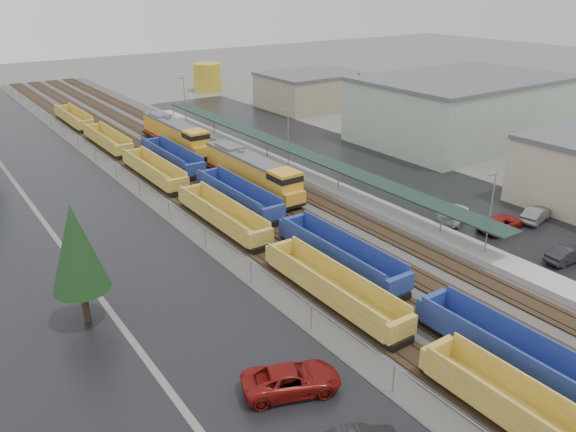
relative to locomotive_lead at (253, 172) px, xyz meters
name	(u,v)px	position (x,y,z in m)	size (l,w,h in m)	color
ballast_strip	(187,164)	(-2.00, 13.62, -2.21)	(20.00, 160.00, 0.08)	#302D2B
trackbed	(187,163)	(-2.00, 13.62, -2.09)	(14.60, 160.00, 0.22)	black
west_parking_lot	(71,186)	(-17.00, 13.62, -2.24)	(10.00, 160.00, 0.02)	black
east_commuter_lot	(345,158)	(17.00, 3.62, -2.24)	(16.00, 100.00, 0.02)	black
station_platform	(288,165)	(7.50, 3.63, -1.51)	(3.00, 80.00, 8.00)	#9E9B93
chainlink_fence	(119,169)	(-11.50, 12.06, -0.64)	(0.08, 160.04, 2.02)	gray
industrial_buildings	(462,116)	(35.76, -0.53, 2.00)	(32.52, 75.30, 9.50)	gray
distant_hills	(122,45)	(42.79, 164.30, -2.25)	(301.00, 140.00, 25.20)	#475844
tree_west_near	(76,248)	(-24.00, -16.38, 3.57)	(3.96, 3.96, 9.00)	#332316
tree_east	(358,95)	(26.00, 11.62, 4.23)	(4.40, 4.40, 10.00)	#332316
locomotive_lead	(253,172)	(0.00, 0.00, 0.00)	(2.79, 18.41, 4.17)	black
locomotive_trail	(176,134)	(0.00, 21.00, 0.00)	(2.79, 18.41, 4.17)	black
well_string_yellow	(222,216)	(-8.00, -7.22, -1.08)	(2.61, 118.05, 2.32)	olive
well_string_blue	(340,255)	(-4.00, -20.42, -1.05)	(2.71, 82.84, 2.41)	navy
storage_tank	(207,77)	(25.27, 60.16, 0.73)	(5.96, 5.96, 5.96)	gold
parked_car_west_c	(291,380)	(-16.29, -30.79, -1.42)	(5.91, 2.72, 1.64)	maroon
parked_car_east_a	(567,254)	(12.89, -30.86, -1.52)	(4.41, 1.54, 1.45)	black
parked_car_east_b	(501,223)	(13.96, -23.39, -1.51)	(5.26, 2.43, 1.46)	maroon
parked_car_east_c	(454,213)	(12.09, -19.15, -1.44)	(5.53, 2.25, 1.60)	silver
parked_car_east_e	(536,214)	(18.76, -24.10, -1.48)	(4.65, 1.62, 1.53)	#585B5D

